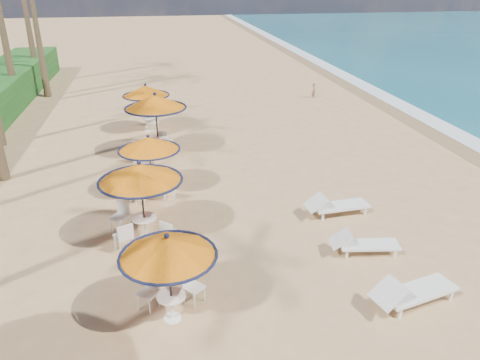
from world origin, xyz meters
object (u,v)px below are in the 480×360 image
object	(u,v)px
station_2	(149,151)
station_4	(146,95)
station_1	(140,183)
lounger_far	(335,205)
lounger_near	(412,292)
station_3	(155,108)
station_0	(168,254)
lounger_mid	(362,243)

from	to	relation	value
station_2	station_4	world-z (taller)	station_4
station_1	lounger_far	distance (m)	6.12
station_2	lounger_near	xyz separation A→B (m)	(5.80, -7.07, -1.23)
station_3	lounger_far	size ratio (longest dim) A/B	1.26
station_4	lounger_far	bearing A→B (deg)	-59.84
lounger_near	lounger_far	world-z (taller)	lounger_near
station_0	station_4	world-z (taller)	station_4
station_2	station_4	size ratio (longest dim) A/B	0.94
station_3	station_2	bearing A→B (deg)	-94.10
station_4	lounger_near	distance (m)	15.61
station_4	lounger_near	size ratio (longest dim) A/B	1.02
station_1	lounger_near	bearing A→B (deg)	-33.86
station_2	station_3	xyz separation A→B (m)	(0.28, 3.94, 0.43)
station_1	station_3	bearing A→B (deg)	85.49
station_0	lounger_mid	size ratio (longest dim) A/B	1.12
station_0	station_4	size ratio (longest dim) A/B	0.95
station_2	lounger_mid	size ratio (longest dim) A/B	1.12
station_4	lounger_mid	distance (m)	13.48
lounger_near	lounger_far	size ratio (longest dim) A/B	1.08
station_4	station_1	bearing A→B (deg)	-91.06
station_0	station_3	size ratio (longest dim) A/B	0.82
station_0	lounger_near	bearing A→B (deg)	-5.91
station_0	lounger_near	xyz separation A→B (m)	(5.44, -0.56, -1.31)
station_3	lounger_mid	xyz separation A→B (m)	(5.31, -8.76, -1.71)
station_3	station_1	bearing A→B (deg)	-94.51
station_4	lounger_mid	bearing A→B (deg)	-64.97
station_2	station_1	bearing A→B (deg)	-95.06
station_2	station_4	bearing A→B (deg)	90.58
station_2	lounger_near	size ratio (longest dim) A/B	0.96
station_0	lounger_far	xyz separation A→B (m)	(5.32, 3.94, -1.33)
station_1	lounger_far	size ratio (longest dim) A/B	1.16
station_1	lounger_far	bearing A→B (deg)	4.23
station_1	station_0	bearing A→B (deg)	-79.96
station_3	lounger_far	xyz separation A→B (m)	(5.39, -6.50, -1.68)
station_3	lounger_mid	bearing A→B (deg)	-58.76
lounger_far	station_1	bearing A→B (deg)	179.84
lounger_mid	station_4	bearing A→B (deg)	123.36
station_2	lounger_near	distance (m)	9.23
lounger_near	lounger_mid	bearing A→B (deg)	81.25
station_2	lounger_near	bearing A→B (deg)	-50.64
station_0	station_3	xyz separation A→B (m)	(-0.07, 10.44, 0.36)
lounger_far	station_3	bearing A→B (deg)	125.27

